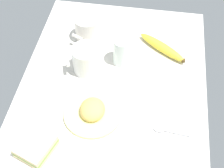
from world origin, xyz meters
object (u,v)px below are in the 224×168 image
object	(u,v)px
plate_of_food	(92,111)
spoon	(165,130)
coffee_mug_milky	(87,28)
banana	(162,47)
coffee_mug_black	(86,59)
glass_of_milk	(123,52)
sandwich_main	(36,147)

from	to	relation	value
plate_of_food	spoon	bearing A→B (deg)	83.35
plate_of_food	coffee_mug_milky	distance (cm)	35.88
coffee_mug_milky	banana	bearing A→B (deg)	84.33
banana	spoon	xyz separation A→B (cm)	(34.53, 2.95, -1.37)
coffee_mug_black	glass_of_milk	world-z (taller)	glass_of_milk
plate_of_food	coffee_mug_black	xyz separation A→B (cm)	(-18.36, -5.57, 3.70)
plate_of_food	glass_of_milk	bearing A→B (deg)	165.25
coffee_mug_black	banana	distance (cm)	29.47
coffee_mug_milky	sandwich_main	world-z (taller)	coffee_mug_milky
coffee_mug_milky	sandwich_main	xyz separation A→B (cm)	(49.55, -5.29, -2.62)
coffee_mug_milky	spoon	distance (cm)	49.39
plate_of_food	coffee_mug_black	bearing A→B (deg)	-163.12
coffee_mug_milky	glass_of_milk	world-z (taller)	glass_of_milk
sandwich_main	glass_of_milk	bearing A→B (deg)	152.64
plate_of_food	spoon	xyz separation A→B (cm)	(2.73, 23.37, -1.11)
glass_of_milk	spoon	bearing A→B (deg)	32.18
plate_of_food	sandwich_main	distance (cm)	20.34
coffee_mug_milky	coffee_mug_black	bearing A→B (deg)	10.43
banana	sandwich_main	bearing A→B (deg)	-36.30
plate_of_food	banana	xyz separation A→B (cm)	(-31.80, 20.42, 0.26)
glass_of_milk	spoon	xyz separation A→B (cm)	(26.99, 16.98, -4.24)
coffee_mug_black	coffee_mug_milky	distance (cm)	16.59
coffee_mug_black	banana	size ratio (longest dim) A/B	0.65
plate_of_food	coffee_mug_milky	xyz separation A→B (cm)	(-34.68, -8.58, 3.33)
coffee_mug_milky	spoon	bearing A→B (deg)	40.50
sandwich_main	glass_of_milk	size ratio (longest dim) A/B	1.19
banana	coffee_mug_black	bearing A→B (deg)	-62.67
plate_of_food	spoon	size ratio (longest dim) A/B	1.64
sandwich_main	spoon	bearing A→B (deg)	108.07
sandwich_main	spoon	size ratio (longest dim) A/B	1.12
plate_of_food	sandwich_main	bearing A→B (deg)	-42.99
sandwich_main	spoon	distance (cm)	39.20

